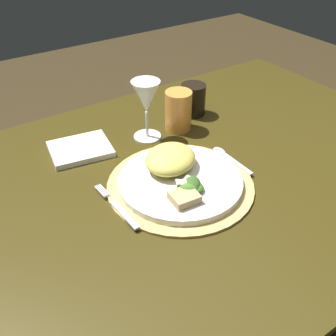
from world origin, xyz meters
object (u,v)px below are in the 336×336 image
dining_table (179,230)px  dark_tumbler (193,99)px  amber_tumbler (178,111)px  fork (118,208)px  napkin (80,149)px  spoon (226,156)px  wine_glass (146,99)px  dinner_plate (180,181)px

dining_table → dark_tumbler: bearing=47.9°
amber_tumbler → dark_tumbler: amber_tumbler is taller
fork → dark_tumbler: 0.47m
dining_table → napkin: bearing=123.2°
spoon → amber_tumbler: size_ratio=1.26×
dining_table → spoon: bearing=-2.2°
dining_table → napkin: (-0.15, 0.23, 0.18)m
napkin → wine_glass: (0.18, -0.04, 0.11)m
dinner_plate → fork: (-0.16, 0.00, -0.01)m
dinner_plate → spoon: size_ratio=2.03×
wine_glass → dark_tumbler: size_ratio=1.76×
napkin → amber_tumbler: bearing=-9.0°
amber_tumbler → dark_tumbler: 0.10m
wine_glass → dark_tumbler: bearing=12.3°
spoon → dinner_plate: bearing=-171.3°
dinner_plate → amber_tumbler: bearing=55.9°
dinner_plate → amber_tumbler: 0.26m
napkin → wine_glass: size_ratio=0.93×
spoon → amber_tumbler: 0.20m
dining_table → wine_glass: bearing=81.5°
dining_table → dinner_plate: (-0.02, -0.03, 0.19)m
dinner_plate → dark_tumbler: size_ratio=3.07×
fork → wine_glass: wine_glass is taller
dark_tumbler → amber_tumbler: bearing=-151.1°
wine_glass → dark_tumbler: (0.18, 0.04, -0.07)m
dinner_plate → napkin: dinner_plate is taller
dining_table → spoon: (0.14, -0.01, 0.18)m
dinner_plate → dark_tumbler: bearing=48.6°
dinner_plate → fork: bearing=179.0°
fork → spoon: bearing=3.9°
napkin → dark_tumbler: size_ratio=1.64×
spoon → dark_tumbler: size_ratio=1.51×
fork → amber_tumbler: 0.37m
wine_glass → dining_table: bearing=-98.5°
napkin → dark_tumbler: 0.36m
napkin → amber_tumbler: amber_tumbler is taller
amber_tumbler → spoon: bearing=-86.3°
dining_table → spoon: size_ratio=10.15×
spoon → napkin: napkin is taller
spoon → dark_tumbler: dark_tumbler is taller
fork → wine_glass: bearing=46.8°
fork → napkin: napkin is taller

